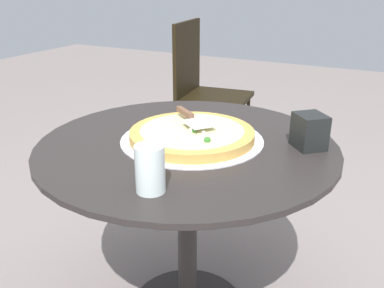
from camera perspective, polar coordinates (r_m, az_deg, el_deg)
The scene contains 6 objects.
patio_table at distance 1.45m, azimuth -0.67°, elevation -5.49°, with size 0.98×0.98×0.71m.
pizza_on_tray at distance 1.40m, azimuth 0.00°, elevation 1.22°, with size 0.47×0.47×0.05m.
pizza_server at distance 1.44m, azimuth -0.09°, elevation 3.61°, with size 0.20×0.16×0.02m.
drinking_cup at distance 1.06m, azimuth -5.67°, elevation -3.34°, with size 0.08×0.08×0.12m, color silver.
napkin_dispenser at distance 1.38m, azimuth 15.56°, elevation 1.67°, with size 0.10×0.09×0.11m, color black.
patio_chair_far at distance 2.85m, azimuth 1.52°, elevation 8.09°, with size 0.48×0.48×0.94m.
Camera 1 is at (0.61, -1.14, 1.22)m, focal length 39.57 mm.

